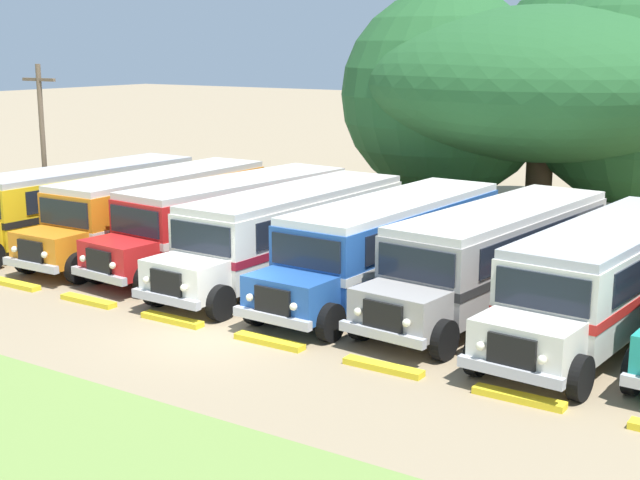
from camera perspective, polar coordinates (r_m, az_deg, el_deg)
name	(u,v)px	position (r m, az deg, el deg)	size (l,w,h in m)	color
ground_plane	(213,335)	(23.16, -6.92, -6.12)	(220.00, 220.00, 0.00)	#937F60
parked_bus_slot_0	(81,200)	(34.90, -15.16, 2.52)	(3.00, 10.88, 2.82)	yellow
parked_bus_slot_1	(157,207)	(32.69, -10.49, 2.10)	(2.80, 10.85, 2.82)	orange
parked_bus_slot_2	(233,216)	(30.69, -5.67, 1.58)	(3.48, 10.96, 2.82)	red
parked_bus_slot_3	(292,229)	(28.36, -1.84, 0.73)	(2.87, 10.86, 2.82)	silver
parked_bus_slot_4	(390,241)	(26.70, 4.56, -0.04)	(2.99, 10.88, 2.82)	#23519E
parked_bus_slot_5	(497,252)	(25.70, 11.36, -0.75)	(3.51, 10.97, 2.82)	#9E9993
parked_bus_slot_6	(610,273)	(24.06, 18.19, -2.03)	(3.32, 10.94, 2.82)	silver
curb_wheelstop_1	(15,284)	(29.07, -19.07, -2.72)	(2.00, 0.36, 0.15)	yellow
curb_wheelstop_2	(88,301)	(26.61, -14.73, -3.81)	(2.00, 0.36, 0.15)	yellow
curb_wheelstop_3	(172,320)	(24.35, -9.53, -5.09)	(2.00, 0.36, 0.15)	yellow
curb_wheelstop_4	(269,341)	(22.33, -3.30, -6.55)	(2.00, 0.36, 0.15)	yellow
curb_wheelstop_5	(383,367)	(20.65, 4.10, -8.18)	(2.00, 0.36, 0.15)	yellow
curb_wheelstop_6	(519,398)	(19.38, 12.71, -9.90)	(2.00, 0.36, 0.15)	yellow
broad_shade_tree	(552,85)	(37.91, 14.78, 9.67)	(15.85, 16.57, 10.49)	brown
utility_pole	(43,143)	(36.64, -17.45, 5.97)	(1.80, 0.20, 6.64)	brown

